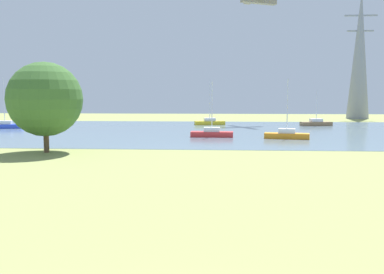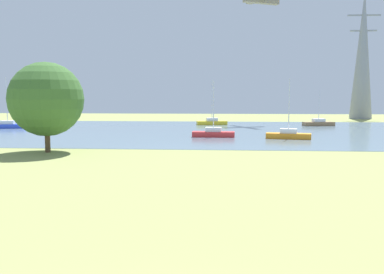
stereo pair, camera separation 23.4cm
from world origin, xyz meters
name	(u,v)px [view 1 (the left image)]	position (x,y,z in m)	size (l,w,h in m)	color
ground_plane	(203,165)	(0.00, 22.00, 0.00)	(160.00, 160.00, 0.00)	#8C9351
water_surface	(211,131)	(0.00, 50.00, 0.01)	(140.00, 40.00, 0.02)	slate
sailboat_brown	(316,123)	(16.07, 60.62, 0.45)	(5.01, 2.48, 5.49)	brown
sailboat_red	(212,133)	(0.24, 41.64, 0.46)	(4.83, 1.59, 6.34)	red
sailboat_orange	(287,135)	(8.46, 40.23, 0.46)	(4.99, 2.33, 6.50)	orange
sailboat_yellow	(210,122)	(-0.51, 61.55, 0.47)	(5.00, 2.40, 7.29)	yellow
sailboat_blue	(5,125)	(-29.54, 52.12, 0.47)	(5.02, 2.65, 7.29)	blue
tree_west_near	(45,99)	(-13.29, 27.60, 4.42)	(6.15, 6.15, 7.51)	brown
electricity_pylon	(360,55)	(28.97, 82.00, 12.83)	(6.40, 4.40, 25.64)	gray
light_aircraft	(259,0)	(7.41, 66.65, 20.54)	(6.23, 8.02, 2.10)	gray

